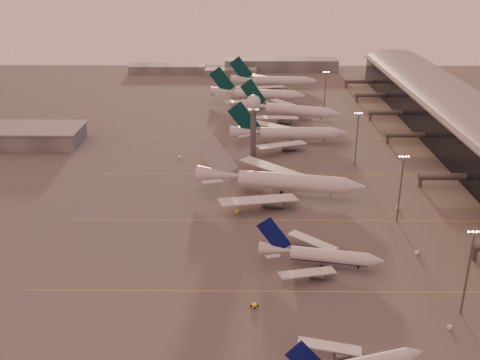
{
  "coord_description": "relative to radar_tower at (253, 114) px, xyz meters",
  "views": [
    {
      "loc": [
        1.42,
        -123.51,
        87.57
      ],
      "look_at": [
        -0.48,
        70.21,
        9.16
      ],
      "focal_mm": 42.0,
      "sensor_mm": 36.0,
      "label": 1
    }
  ],
  "objects": [
    {
      "name": "radar_tower",
      "position": [
        0.0,
        0.0,
        0.0
      ],
      "size": [
        6.4,
        6.4,
        31.1
      ],
      "color": "#53555A",
      "rests_on": "ground"
    },
    {
      "name": "mast_c",
      "position": [
        45.0,
        -10.0,
        -7.21
      ],
      "size": [
        3.6,
        0.56,
        25.0
      ],
      "color": "#53555A",
      "rests_on": "ground"
    },
    {
      "name": "mast_a",
      "position": [
        53.0,
        -120.0,
        -7.21
      ],
      "size": [
        3.6,
        0.56,
        25.0
      ],
      "color": "#53555A",
      "rests_on": "ground"
    },
    {
      "name": "gsv_tug_mid",
      "position": [
        -0.97,
        -117.68,
        -20.43
      ],
      "size": [
        4.01,
        3.89,
        1.0
      ],
      "color": "yellow",
      "rests_on": "ground"
    },
    {
      "name": "greentail_a",
      "position": [
        17.96,
        21.83,
        -17.16
      ],
      "size": [
        59.03,
        47.68,
        21.44
      ],
      "color": "silver",
      "rests_on": "ground"
    },
    {
      "name": "ground",
      "position": [
        -5.0,
        -120.0,
        -20.95
      ],
      "size": [
        700.0,
        700.0,
        0.0
      ],
      "primitive_type": "plane",
      "color": "#555352",
      "rests_on": "ground"
    },
    {
      "name": "gsv_truck_b",
      "position": [
        50.74,
        -88.97,
        -19.78
      ],
      "size": [
        5.73,
        2.28,
        2.29
      ],
      "color": "white",
      "rests_on": "ground"
    },
    {
      "name": "mast_d",
      "position": [
        43.0,
        80.0,
        -7.21
      ],
      "size": [
        3.6,
        0.56,
        25.0
      ],
      "color": "#53555A",
      "rests_on": "ground"
    },
    {
      "name": "gsv_tug_far",
      "position": [
        13.84,
        -17.58,
        -20.4
      ],
      "size": [
        4.11,
        4.27,
        1.06
      ],
      "color": "#505255",
      "rests_on": "ground"
    },
    {
      "name": "gsv_catering_b",
      "position": [
        52.78,
        -56.1,
        -18.91
      ],
      "size": [
        5.44,
        3.86,
        4.09
      ],
      "color": "white",
      "rests_on": "ground"
    },
    {
      "name": "gsv_truck_c",
      "position": [
        -6.0,
        -59.13,
        -19.67
      ],
      "size": [
        6.43,
        5.24,
        2.51
      ],
      "color": "yellow",
      "rests_on": "ground"
    },
    {
      "name": "greentail_c",
      "position": [
        4.46,
        103.87,
        -17.04
      ],
      "size": [
        60.67,
        48.66,
        22.13
      ],
      "color": "silver",
      "rests_on": "ground"
    },
    {
      "name": "gsv_tug_hangar",
      "position": [
        30.02,
        39.76,
        -20.44
      ],
      "size": [
        4.04,
        3.54,
        0.99
      ],
      "color": "white",
      "rests_on": "ground"
    },
    {
      "name": "widebody_white",
      "position": [
        9.93,
        -42.09,
        -16.89
      ],
      "size": [
        66.05,
        52.46,
        23.43
      ],
      "color": "silver",
      "rests_on": "ground"
    },
    {
      "name": "greentail_d",
      "position": [
        16.57,
        143.81,
        -17.02
      ],
      "size": [
        61.27,
        49.42,
        22.24
      ],
      "color": "silver",
      "rests_on": "ground"
    },
    {
      "name": "greentail_b",
      "position": [
        22.1,
        66.53,
        -17.17
      ],
      "size": [
        56.75,
        45.09,
        21.39
      ],
      "color": "silver",
      "rests_on": "ground"
    },
    {
      "name": "gsv_truck_d",
      "position": [
        -34.01,
        -0.18,
        -19.98
      ],
      "size": [
        2.4,
        4.9,
        1.89
      ],
      "color": "white",
      "rests_on": "ground"
    },
    {
      "name": "mast_b",
      "position": [
        50.0,
        -65.0,
        -7.21
      ],
      "size": [
        3.6,
        0.56,
        25.0
      ],
      "color": "#53555A",
      "rests_on": "ground"
    },
    {
      "name": "distant_horizon",
      "position": [
        -2.38,
        205.14,
        -17.06
      ],
      "size": [
        165.0,
        37.5,
        9.0
      ],
      "color": "slate",
      "rests_on": "ground"
    },
    {
      "name": "taxiway_markings",
      "position": [
        25.0,
        -64.0,
        -20.94
      ],
      "size": [
        180.0,
        185.25,
        0.02
      ],
      "color": "gold",
      "rests_on": "ground"
    },
    {
      "name": "narrowbody_mid",
      "position": [
        19.06,
        -96.14,
        -17.93
      ],
      "size": [
        37.9,
        29.98,
        14.93
      ],
      "color": "silver",
      "rests_on": "ground"
    },
    {
      "name": "gsv_catering_a",
      "position": [
        48.14,
        -126.37,
        -19.09
      ],
      "size": [
        4.75,
        2.63,
        3.71
      ],
      "color": "white",
      "rests_on": "ground"
    }
  ]
}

